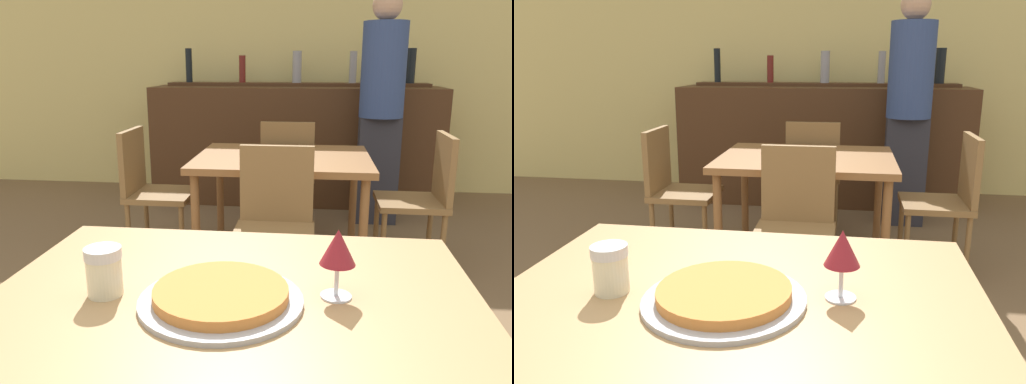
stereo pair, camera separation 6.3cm
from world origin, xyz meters
TOP-DOWN VIEW (x-y plane):
  - wall_back at (0.00, 4.10)m, footprint 8.00×0.05m
  - dining_table_near at (0.00, 0.00)m, footprint 1.11×0.88m
  - dining_table_far at (-0.01, 2.00)m, footprint 1.05×0.87m
  - bar_counter at (0.00, 3.60)m, footprint 2.60×0.56m
  - bar_back_shelf at (0.06, 3.74)m, footprint 2.39×0.24m
  - chair_far_side_front at (-0.01, 1.39)m, footprint 0.40×0.40m
  - chair_far_side_back at (-0.01, 2.61)m, footprint 0.40×0.40m
  - chair_far_side_left at (-0.86, 2.00)m, footprint 0.40×0.40m
  - chair_far_side_right at (0.84, 2.00)m, footprint 0.40×0.40m
  - pizza_tray at (-0.02, -0.03)m, footprint 0.36×0.36m
  - cheese_shaker at (-0.29, -0.02)m, footprint 0.08×0.08m
  - person_standing at (0.69, 3.02)m, footprint 0.34×0.34m
  - wine_glass at (0.23, 0.03)m, footprint 0.08×0.08m

SIDE VIEW (x-z plane):
  - chair_far_side_front at x=-0.01m, z-range 0.08..0.95m
  - chair_far_side_back at x=-0.01m, z-range 0.08..0.95m
  - chair_far_side_left at x=-0.86m, z-range 0.08..0.95m
  - chair_far_side_right at x=0.84m, z-range 0.08..0.95m
  - bar_counter at x=0.00m, z-range 0.00..1.06m
  - dining_table_far at x=-0.01m, z-range 0.29..1.01m
  - dining_table_near at x=0.00m, z-range 0.31..1.08m
  - pizza_tray at x=-0.02m, z-range 0.77..0.81m
  - cheese_shaker at x=-0.29m, z-range 0.78..0.89m
  - wine_glass at x=0.23m, z-range 0.81..0.97m
  - person_standing at x=0.69m, z-range 0.08..1.88m
  - bar_back_shelf at x=0.06m, z-range 0.95..1.29m
  - wall_back at x=0.00m, z-range 0.00..2.80m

